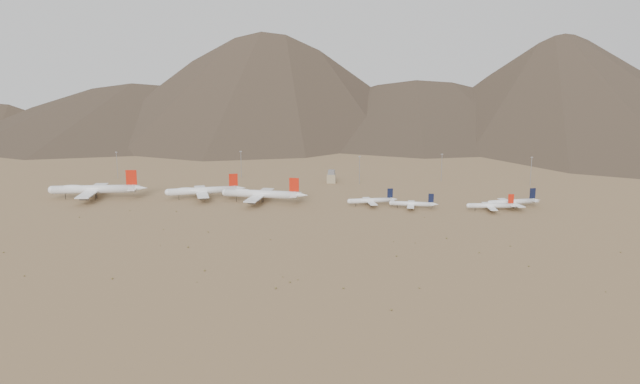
# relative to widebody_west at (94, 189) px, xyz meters

# --- Properties ---
(ground) EXTENTS (3000.00, 3000.00, 0.00)m
(ground) POSITION_rel_widebody_west_xyz_m (154.38, -29.48, -8.07)
(ground) COLOR #96724D
(ground) RESTS_ON ground
(mountain_ridge) EXTENTS (4400.00, 1000.00, 300.00)m
(mountain_ridge) POSITION_rel_widebody_west_xyz_m (154.38, 870.52, 141.93)
(mountain_ridge) COLOR brown
(mountain_ridge) RESTS_ON ground
(widebody_west) EXTENTS (78.09, 61.08, 23.41)m
(widebody_west) POSITION_rel_widebody_west_xyz_m (0.00, 0.00, 0.00)
(widebody_west) COLOR white
(widebody_west) RESTS_ON ground
(widebody_centre) EXTENTS (62.29, 49.81, 19.43)m
(widebody_centre) POSITION_rel_widebody_west_xyz_m (86.91, 10.96, -1.37)
(widebody_centre) COLOR white
(widebody_centre) RESTS_ON ground
(widebody_east) EXTENTS (70.20, 54.21, 20.86)m
(widebody_east) POSITION_rel_widebody_west_xyz_m (137.15, 0.73, -0.88)
(widebody_east) COLOR white
(widebody_east) RESTS_ON ground
(narrowbody_a) EXTENTS (39.16, 28.95, 13.23)m
(narrowbody_a) POSITION_rel_widebody_west_xyz_m (224.07, -0.66, -3.78)
(narrowbody_a) COLOR white
(narrowbody_a) RESTS_ON ground
(narrowbody_b) EXTENTS (37.13, 26.68, 12.25)m
(narrowbody_b) POSITION_rel_widebody_west_xyz_m (255.21, -7.66, -4.10)
(narrowbody_b) COLOR white
(narrowbody_b) RESTS_ON ground
(narrowbody_c) EXTENTS (38.97, 28.17, 12.87)m
(narrowbody_c) POSITION_rel_widebody_west_xyz_m (313.22, -8.34, -3.90)
(narrowbody_c) COLOR white
(narrowbody_c) RESTS_ON ground
(narrowbody_d) EXTENTS (42.56, 31.78, 14.64)m
(narrowbody_d) POSITION_rel_widebody_west_xyz_m (331.07, 3.93, -3.32)
(narrowbody_d) COLOR white
(narrowbody_d) RESTS_ON ground
(control_tower) EXTENTS (8.00, 8.00, 12.00)m
(control_tower) POSITION_rel_widebody_west_xyz_m (184.38, 90.52, -2.76)
(control_tower) COLOR gray
(control_tower) RESTS_ON ground
(mast_far_west) EXTENTS (2.00, 0.60, 25.70)m
(mast_far_west) POSITION_rel_widebody_west_xyz_m (-20.85, 90.68, 6.13)
(mast_far_west) COLOR gray
(mast_far_west) RESTS_ON ground
(mast_west) EXTENTS (2.00, 0.60, 25.70)m
(mast_west) POSITION_rel_widebody_west_xyz_m (95.34, 109.02, 6.13)
(mast_west) COLOR gray
(mast_west) RESTS_ON ground
(mast_centre) EXTENTS (2.00, 0.60, 25.70)m
(mast_centre) POSITION_rel_widebody_west_xyz_m (210.20, 87.66, 6.13)
(mast_centre) COLOR gray
(mast_centre) RESTS_ON ground
(mast_east) EXTENTS (2.00, 0.60, 25.70)m
(mast_east) POSITION_rel_widebody_west_xyz_m (285.57, 110.53, 6.13)
(mast_east) COLOR gray
(mast_east) RESTS_ON ground
(mast_far_east) EXTENTS (2.00, 0.60, 25.70)m
(mast_far_east) POSITION_rel_widebody_west_xyz_m (364.09, 99.89, 6.13)
(mast_far_east) COLOR gray
(mast_far_east) RESTS_ON ground
(desert_scrub) EXTENTS (449.08, 174.46, 0.94)m
(desert_scrub) POSITION_rel_widebody_west_xyz_m (156.11, -132.94, -7.74)
(desert_scrub) COLOR brown
(desert_scrub) RESTS_ON ground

